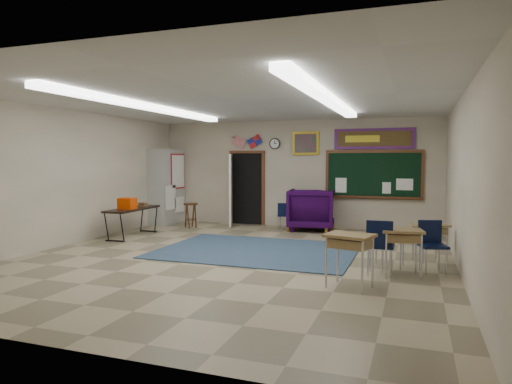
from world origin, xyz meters
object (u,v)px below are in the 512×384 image
(student_desk_front_right, at_px, (430,241))
(wooden_stool, at_px, (191,215))
(folding_table, at_px, (132,221))
(wingback_armchair, at_px, (311,209))
(student_desk_front_left, at_px, (388,246))

(student_desk_front_right, relative_size, wooden_stool, 1.05)
(folding_table, xyz_separation_m, wooden_stool, (0.67, 1.79, -0.03))
(folding_table, height_order, wooden_stool, folding_table)
(wingback_armchair, distance_m, student_desk_front_left, 4.34)
(student_desk_front_left, distance_m, folding_table, 6.26)
(wingback_armchair, xyz_separation_m, student_desk_front_left, (2.21, -3.73, -0.18))
(student_desk_front_left, xyz_separation_m, student_desk_front_right, (0.71, 0.71, 0.01))
(student_desk_front_right, xyz_separation_m, folding_table, (-6.85, 0.52, -0.00))
(wooden_stool, bearing_deg, folding_table, -110.49)
(wingback_armchair, height_order, student_desk_front_left, wingback_armchair)
(wingback_armchair, distance_m, wooden_stool, 3.34)
(student_desk_front_right, relative_size, folding_table, 0.42)
(wingback_armchair, xyz_separation_m, student_desk_front_right, (2.92, -3.02, -0.17))
(student_desk_front_left, xyz_separation_m, folding_table, (-6.14, 1.23, 0.01))
(wingback_armchair, relative_size, wooden_stool, 1.79)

